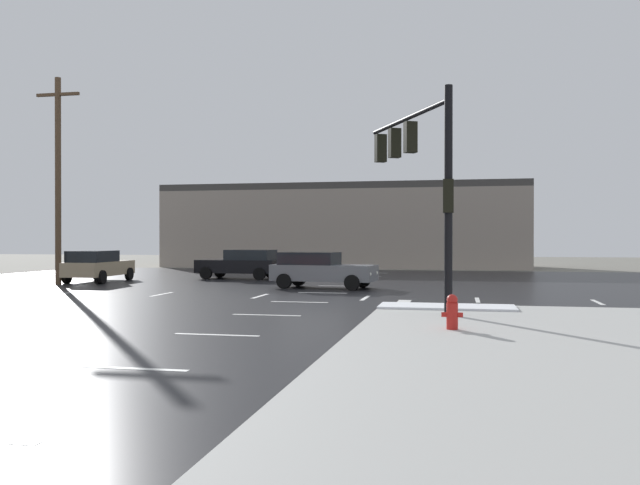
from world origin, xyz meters
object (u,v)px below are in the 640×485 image
Objects in this scene: fire_hydrant at (452,312)px; sedan_black at (242,263)px; sedan_grey at (320,269)px; utility_pole_far at (58,177)px; traffic_signal_mast at (420,164)px; sedan_tan at (98,265)px.

fire_hydrant is 0.17× the size of sedan_black.
fire_hydrant is 0.17× the size of sedan_grey.
traffic_signal_mast is at bearing -26.09° from utility_pole_far.
sedan_black is at bearing 120.57° from fire_hydrant.
fire_hydrant is 22.32m from sedan_black.
traffic_signal_mast reaches higher than sedan_grey.
sedan_tan is (-17.60, 15.17, 0.32)m from fire_hydrant.
traffic_signal_mast reaches higher than sedan_tan.
fire_hydrant is 14.66m from sedan_grey.
sedan_black is at bearing 40.47° from utility_pole_far.
utility_pole_far is at bearing -171.95° from sedan_grey.
sedan_grey is (-4.85, 8.86, -3.56)m from traffic_signal_mast.
sedan_tan is at bearing 37.14° from sedan_black.
utility_pole_far reaches higher than sedan_tan.
traffic_signal_mast is 0.63× the size of utility_pole_far.
sedan_grey and sedan_tan have the same top height.
sedan_black is 1.00× the size of sedan_tan.
utility_pole_far is at bearing 144.56° from fire_hydrant.
sedan_black is at bearing -60.25° from sedan_tan.
sedan_black and sedan_tan have the same top height.
traffic_signal_mast is at bearing 102.18° from fire_hydrant.
fire_hydrant is at bearing -133.98° from sedan_tan.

